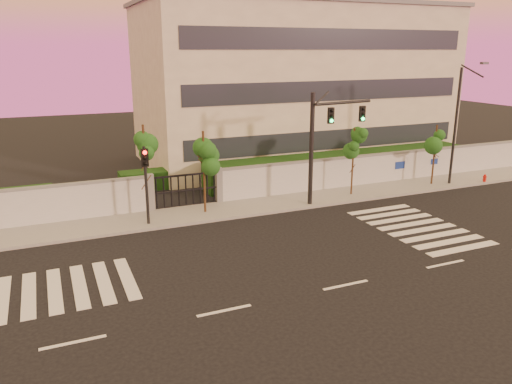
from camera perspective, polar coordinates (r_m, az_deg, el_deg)
ground at (r=19.98m, az=10.21°, el=-10.44°), size 120.00×120.00×0.00m
sidewalk at (r=28.61m, az=-1.33°, el=-1.79°), size 60.00×3.00×0.15m
perimeter_wall at (r=29.71m, az=-2.24°, el=0.88°), size 60.00×0.36×2.20m
hedge_row at (r=32.61m, az=-2.23°, el=1.79°), size 41.00×4.25×1.80m
institutional_building at (r=41.54m, az=4.34°, el=12.28°), size 24.40×12.40×12.25m
road_markings at (r=22.24m, az=1.42°, el=-7.31°), size 57.00×7.62×0.02m
street_tree_c at (r=26.39m, az=-12.60°, el=4.61°), size 1.49×1.19×5.13m
street_tree_d at (r=26.96m, az=-5.98°, el=4.38°), size 1.49×1.19×4.65m
street_tree_e at (r=30.93m, az=11.11°, el=5.12°), size 1.33×1.06×4.26m
street_tree_f at (r=34.85m, az=19.84°, el=5.48°), size 1.44×1.14×4.10m
traffic_signal_main at (r=28.72m, az=7.85°, el=6.47°), size 4.12×0.79×6.54m
traffic_signal_secondary at (r=25.68m, az=-12.48°, el=1.74°), size 0.33×0.33×4.18m
streetlight_east at (r=35.07m, az=22.08°, el=7.56°), size 0.48×1.95×8.09m
fire_hydrant at (r=37.28m, az=24.66°, el=1.36°), size 0.26×0.25×0.67m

